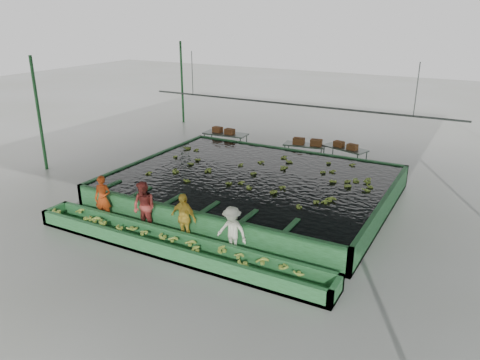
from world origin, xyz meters
The scene contains 21 objects.
ground centered at (0.00, 0.00, 0.00)m, with size 80.00×80.00×0.00m, color gray.
shed_roof centered at (0.00, 0.00, 5.00)m, with size 20.00×22.00×0.04m, color gray.
shed_posts centered at (0.00, 0.00, 2.50)m, with size 20.00×22.00×5.00m, color #22582B, non-canonical shape.
flotation_tank centered at (0.00, 1.50, 0.45)m, with size 10.00×8.00×0.90m, color #2C6F38, non-canonical shape.
tank_water centered at (0.00, 1.50, 0.85)m, with size 9.70×7.70×0.00m, color black.
sorting_trough centered at (0.00, -3.60, 0.25)m, with size 10.00×1.00×0.50m, color #2C6F38, non-canonical shape.
cableway_rail centered at (0.00, 5.00, 3.00)m, with size 0.08×0.08×14.00m, color #59605B.
rail_hanger_left centered at (-5.00, 5.00, 4.00)m, with size 0.04×0.04×2.00m, color #59605B.
rail_hanger_right centered at (5.00, 5.00, 4.00)m, with size 0.04×0.04×2.00m, color #59605B.
worker_a centered at (-3.48, -2.80, 0.79)m, with size 0.57×0.38×1.57m, color #CC4314.
worker_b centered at (-1.70, -2.80, 0.84)m, with size 0.82×0.63×1.68m, color #B13D36.
worker_c centered at (-0.17, -2.80, 0.80)m, with size 0.93×0.39×1.59m, color yellow.
worker_d centered at (1.54, -2.80, 0.75)m, with size 0.97×0.56×1.51m, color white.
packing_table_left centered at (-3.91, 6.15, 0.50)m, with size 2.19×0.88×1.00m, color #59605B, non-canonical shape.
packing_table_mid centered at (0.15, 6.53, 0.44)m, with size 1.92×0.77×0.87m, color #59605B, non-canonical shape.
packing_table_right centered at (2.01, 6.75, 0.46)m, with size 2.02×0.81×0.92m, color #59605B, non-canonical shape.
box_stack_left centered at (-4.01, 6.13, 1.00)m, with size 1.20×0.33×0.26m, color brown, non-canonical shape.
box_stack_mid centered at (0.28, 6.51, 0.87)m, with size 1.34×0.37×0.29m, color brown, non-canonical shape.
box_stack_right centered at (2.05, 6.66, 0.92)m, with size 1.15×0.32×0.25m, color brown, non-canonical shape.
floating_bananas centered at (0.00, 2.30, 0.85)m, with size 8.10×5.53×0.11m, color #8CA837, non-canonical shape.
trough_bananas centered at (0.00, -3.60, 0.40)m, with size 8.35×0.56×0.11m, color #8CA837, non-canonical shape.
Camera 1 is at (7.59, -13.40, 6.78)m, focal length 35.00 mm.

